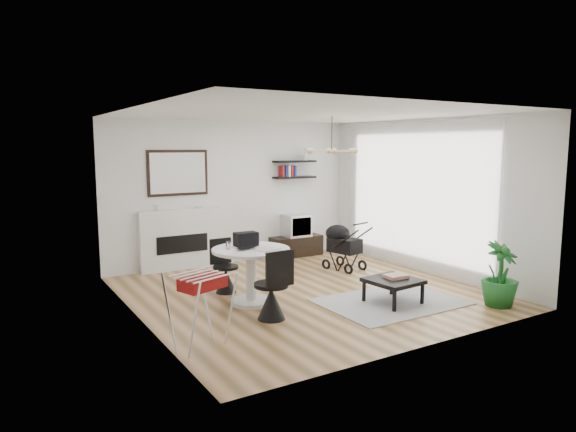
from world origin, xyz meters
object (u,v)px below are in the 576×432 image
dining_table (251,267)px  drying_rack (200,309)px  fireplace (181,232)px  crt_tv (296,225)px  coffee_table (393,282)px  potted_plant (500,274)px  tv_console (296,246)px  stroller (342,248)px

dining_table → drying_rack: 1.68m
fireplace → crt_tv: size_ratio=4.18×
coffee_table → potted_plant: (1.19, -0.86, 0.13)m
drying_rack → coffee_table: 2.96m
crt_tv → fireplace: bearing=177.0°
tv_console → stroller: size_ratio=1.20×
stroller → fireplace: bearing=135.3°
tv_console → coffee_table: 3.46m
dining_table → stroller: (2.38, 1.01, -0.14)m
tv_console → stroller: (0.12, -1.38, 0.18)m
tv_console → crt_tv: (-0.01, -0.00, 0.43)m
tv_console → crt_tv: bearing=-161.9°
tv_console → crt_tv: crt_tv is taller
fireplace → tv_console: (2.39, -0.12, -0.48)m
dining_table → fireplace: bearing=93.1°
potted_plant → fireplace: bearing=124.8°
fireplace → tv_console: fireplace is taller
dining_table → crt_tv: bearing=46.8°
drying_rack → potted_plant: (4.14, -0.73, 0.01)m
crt_tv → stroller: 1.41m
crt_tv → stroller: (0.13, -1.38, -0.25)m
fireplace → tv_console: bearing=-3.0°
stroller → crt_tv: bearing=81.7°
dining_table → coffee_table: bearing=-30.6°
fireplace → crt_tv: (2.38, -0.13, -0.05)m
fireplace → dining_table: bearing=-86.9°
drying_rack → stroller: (3.59, 2.16, -0.06)m
tv_console → drying_rack: drying_rack is taller
crt_tv → dining_table: crt_tv is taller
crt_tv → potted_plant: 4.33m
dining_table → potted_plant: bearing=-32.8°
fireplace → coffee_table: (1.87, -3.54, -0.37)m
dining_table → drying_rack: bearing=-136.5°
stroller → coffee_table: size_ratio=1.24×
crt_tv → drying_rack: size_ratio=0.61×
coffee_table → drying_rack: bearing=-177.6°
fireplace → dining_table: size_ratio=1.97×
crt_tv → coffee_table: (-0.51, -3.42, -0.31)m
tv_console → fireplace: bearing=177.0°
stroller → potted_plant: bearing=-93.0°
dining_table → drying_rack: size_ratio=1.30×
crt_tv → potted_plant: bearing=-81.0°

